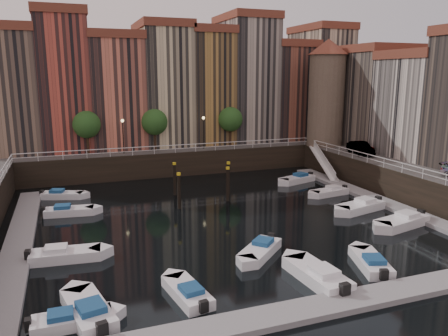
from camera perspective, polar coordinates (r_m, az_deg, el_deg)
name	(u,v)px	position (r m, az deg, el deg)	size (l,w,h in m)	color
ground	(219,215)	(39.23, -0.65, -6.20)	(200.00, 200.00, 0.00)	black
quay_far	(159,152)	(63.31, -8.50, 2.14)	(80.00, 20.00, 3.00)	black
dock_left	(19,241)	(36.44, -25.15, -8.57)	(2.00, 28.00, 0.35)	gray
dock_right	(375,199)	(46.14, 19.18, -3.85)	(2.00, 28.00, 0.35)	gray
dock_near	(325,306)	(25.09, 13.00, -17.21)	(30.00, 2.00, 0.35)	gray
mountains	(109,89)	(145.88, -14.74, 10.00)	(145.00, 100.00, 18.00)	#2D382D
far_terrace	(184,85)	(60.71, -5.18, 10.77)	(48.70, 10.30, 17.50)	#7D624F
right_terrace	(428,99)	(55.07, 25.13, 8.10)	(9.30, 24.30, 14.00)	#6C5E51
corner_tower	(326,91)	(59.29, 13.23, 9.74)	(5.20, 5.20, 13.80)	#6B5B4C
promenade_trees	(160,122)	(54.76, -8.38, 5.97)	(21.20, 3.20, 5.20)	black
street_lamps	(164,128)	(53.94, -7.79, 5.16)	(10.36, 0.36, 4.18)	black
railings	(202,164)	(42.75, -2.84, 0.57)	(36.08, 34.04, 0.52)	white
gangway	(323,161)	(54.89, 12.84, 0.88)	(2.78, 8.32, 3.73)	white
mooring_pilings	(203,184)	(43.72, -2.78, -2.04)	(6.48, 5.19, 3.78)	black
boat_left_0	(70,320)	(24.32, -19.46, -18.25)	(4.10, 1.50, 0.94)	white
boat_left_1	(64,255)	(32.02, -20.17, -10.59)	(4.94, 2.23, 1.11)	white
boat_left_3	(68,211)	(41.70, -19.70, -5.32)	(4.55, 2.16, 1.02)	white
boat_left_4	(62,195)	(47.46, -20.45, -3.31)	(4.37, 2.77, 0.98)	white
boat_right_1	(403,221)	(39.31, 22.32, -6.48)	(5.42, 2.97, 1.21)	white
boat_right_2	(361,206)	(42.38, 17.48, -4.81)	(5.33, 2.97, 1.19)	white
boat_right_3	(330,192)	(46.95, 13.68, -3.04)	(4.41, 2.12, 0.99)	white
boat_right_4	(298,179)	(51.70, 9.59, -1.43)	(4.86, 2.99, 1.09)	white
boat_near_0	(89,311)	(24.69, -17.26, -17.43)	(2.76, 5.09, 1.14)	white
boat_near_1	(188,293)	(25.55, -4.74, -15.94)	(2.16, 4.42, 0.99)	white
boat_near_2	(318,275)	(27.84, 12.17, -13.54)	(2.26, 5.35, 1.21)	white
boat_near_3	(371,263)	(30.58, 18.66, -11.64)	(2.87, 4.60, 1.03)	white
car_a	(364,147)	(56.23, 17.81, 2.66)	(1.55, 3.85, 1.31)	gray
car_b	(360,149)	(53.73, 17.39, 2.38)	(1.61, 4.61, 1.52)	gray
boat_extra_564	(260,250)	(31.07, 4.78, -10.61)	(4.27, 4.13, 1.05)	white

